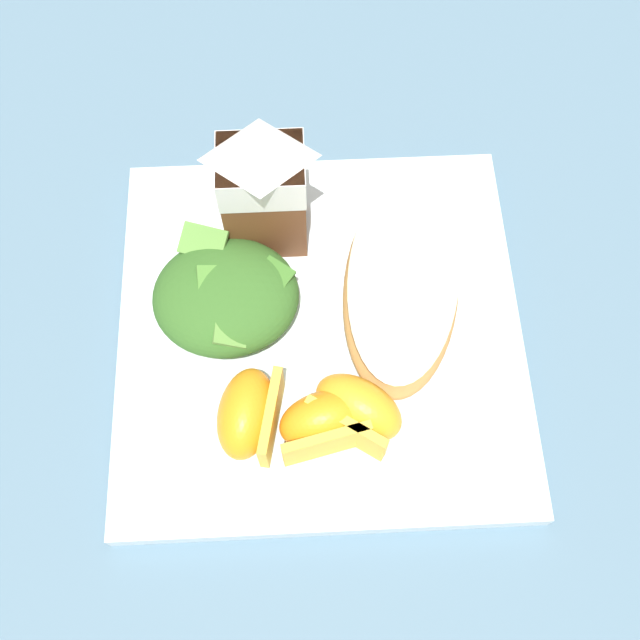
# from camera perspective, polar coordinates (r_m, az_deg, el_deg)

# --- Properties ---
(ground) EXTENTS (3.00, 3.00, 0.00)m
(ground) POSITION_cam_1_polar(r_m,az_deg,el_deg) (0.54, -0.00, -1.14)
(ground) COLOR slate
(white_plate) EXTENTS (0.28, 0.28, 0.02)m
(white_plate) POSITION_cam_1_polar(r_m,az_deg,el_deg) (0.53, -0.00, -0.80)
(white_plate) COLOR silver
(white_plate) RESTS_ON ground
(cheesy_pizza_bread) EXTENTS (0.11, 0.18, 0.04)m
(cheesy_pizza_bread) POSITION_cam_1_polar(r_m,az_deg,el_deg) (0.52, 6.26, 2.94)
(cheesy_pizza_bread) COLOR #B77F42
(cheesy_pizza_bread) RESTS_ON white_plate
(green_salad_pile) EXTENTS (0.10, 0.10, 0.04)m
(green_salad_pile) POSITION_cam_1_polar(r_m,az_deg,el_deg) (0.51, -7.17, 1.83)
(green_salad_pile) COLOR #336023
(green_salad_pile) RESTS_ON white_plate
(milk_carton) EXTENTS (0.06, 0.04, 0.11)m
(milk_carton) POSITION_cam_1_polar(r_m,az_deg,el_deg) (0.51, -4.37, 10.17)
(milk_carton) COLOR brown
(milk_carton) RESTS_ON white_plate
(orange_wedge_front) EXTENTS (0.05, 0.07, 0.04)m
(orange_wedge_front) POSITION_cam_1_polar(r_m,az_deg,el_deg) (0.48, -5.41, -7.13)
(orange_wedge_front) COLOR orange
(orange_wedge_front) RESTS_ON white_plate
(orange_wedge_middle) EXTENTS (0.07, 0.05, 0.04)m
(orange_wedge_middle) POSITION_cam_1_polar(r_m,az_deg,el_deg) (0.48, 0.09, -7.80)
(orange_wedge_middle) COLOR orange
(orange_wedge_middle) RESTS_ON white_plate
(orange_wedge_rear) EXTENTS (0.07, 0.06, 0.04)m
(orange_wedge_rear) POSITION_cam_1_polar(r_m,az_deg,el_deg) (0.48, 2.83, -6.84)
(orange_wedge_rear) COLOR orange
(orange_wedge_rear) RESTS_ON white_plate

